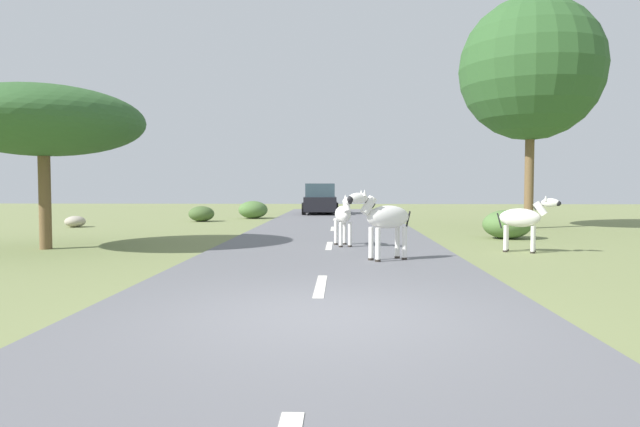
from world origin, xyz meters
The scene contains 13 objects.
ground_plane centered at (0.00, 0.00, 0.00)m, with size 90.00×90.00×0.00m, color olive.
road centered at (-0.16, 0.00, 0.03)m, with size 6.00×64.00×0.05m, color slate.
lane_markings centered at (-0.16, -1.00, 0.05)m, with size 0.16×56.00×0.01m.
zebra_0 centered at (0.21, 7.95, 0.87)m, with size 0.58×1.45×1.38m.
zebra_1 centered at (1.09, 5.15, 0.96)m, with size 1.47×1.01×1.52m.
zebra_2 centered at (4.66, 7.15, 0.84)m, with size 1.41×0.81×1.41m.
car_0 centered at (-1.10, 25.44, 0.85)m, with size 2.14×4.40×1.74m.
tree_0 centered at (-7.54, 7.38, 3.30)m, with size 5.11×5.11×4.21m.
tree_3 centered at (7.43, 15.19, 6.13)m, with size 5.45×5.45×8.87m.
bush_0 centered at (5.32, 10.78, 0.45)m, with size 1.50×1.35×0.90m, color #4C7038.
bush_2 centered at (-4.35, 21.37, 0.44)m, with size 1.48×1.33×0.89m, color #4C7038.
bush_3 centered at (-6.36, 18.84, 0.36)m, with size 1.19×1.07×0.72m, color #425B2D.
rock_2 centered at (-10.50, 15.08, 0.22)m, with size 0.80×0.80×0.45m, color #A89E8C.
Camera 1 is at (0.18, -6.83, 1.64)m, focal length 31.40 mm.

